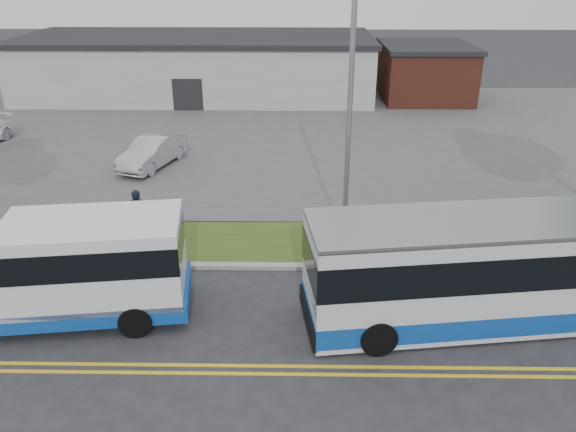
{
  "coord_description": "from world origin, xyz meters",
  "views": [
    {
      "loc": [
        1.28,
        -15.2,
        9.46
      ],
      "look_at": [
        1.01,
        1.82,
        1.6
      ],
      "focal_mm": 35.0,
      "sensor_mm": 36.0,
      "label": 1
    }
  ],
  "objects_px": {
    "streetlight_near": "(350,102)",
    "transit_bus": "(510,268)",
    "shuttle_bus": "(68,267)",
    "parked_car_a": "(152,152)",
    "pedestrian": "(138,213)"
  },
  "relations": [
    {
      "from": "streetlight_near",
      "to": "transit_bus",
      "type": "xyz_separation_m",
      "value": [
        4.24,
        -4.29,
        -3.63
      ]
    },
    {
      "from": "shuttle_bus",
      "to": "parked_car_a",
      "type": "relative_size",
      "value": 1.84
    },
    {
      "from": "parked_car_a",
      "to": "pedestrian",
      "type": "bearing_deg",
      "value": -61.65
    },
    {
      "from": "transit_bus",
      "to": "parked_car_a",
      "type": "relative_size",
      "value": 2.65
    },
    {
      "from": "transit_bus",
      "to": "shuttle_bus",
      "type": "bearing_deg",
      "value": 173.16
    },
    {
      "from": "parked_car_a",
      "to": "streetlight_near",
      "type": "bearing_deg",
      "value": -24.23
    },
    {
      "from": "streetlight_near",
      "to": "parked_car_a",
      "type": "height_order",
      "value": "streetlight_near"
    },
    {
      "from": "shuttle_bus",
      "to": "parked_car_a",
      "type": "xyz_separation_m",
      "value": [
        -0.71,
        12.57,
        -0.78
      ]
    },
    {
      "from": "transit_bus",
      "to": "parked_car_a",
      "type": "xyz_separation_m",
      "value": [
        -13.02,
        12.43,
        -0.78
      ]
    },
    {
      "from": "transit_bus",
      "to": "parked_car_a",
      "type": "bearing_deg",
      "value": 128.84
    },
    {
      "from": "streetlight_near",
      "to": "parked_car_a",
      "type": "xyz_separation_m",
      "value": [
        -8.78,
        8.14,
        -4.41
      ]
    },
    {
      "from": "pedestrian",
      "to": "shuttle_bus",
      "type": "bearing_deg",
      "value": 77.03
    },
    {
      "from": "parked_car_a",
      "to": "shuttle_bus",
      "type": "bearing_deg",
      "value": -68.18
    },
    {
      "from": "streetlight_near",
      "to": "pedestrian",
      "type": "height_order",
      "value": "streetlight_near"
    },
    {
      "from": "shuttle_bus",
      "to": "parked_car_a",
      "type": "bearing_deg",
      "value": 85.61
    }
  ]
}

